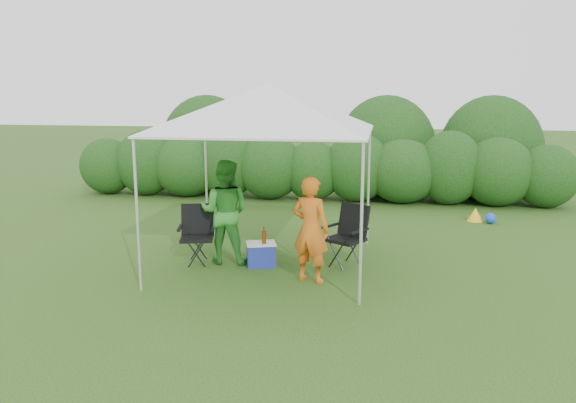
% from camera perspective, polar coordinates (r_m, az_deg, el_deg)
% --- Properties ---
extents(ground, '(70.00, 70.00, 0.00)m').
position_cam_1_polar(ground, '(8.55, -2.60, -7.36)').
color(ground, '#34591C').
extents(hedge, '(12.61, 1.53, 1.80)m').
position_cam_1_polar(hedge, '(14.16, 2.55, 3.42)').
color(hedge, '#1F4B17').
rests_on(hedge, ground).
extents(canopy, '(3.10, 3.10, 2.83)m').
position_cam_1_polar(canopy, '(8.61, -2.03, 9.46)').
color(canopy, silver).
rests_on(canopy, ground).
extents(chair_right, '(0.75, 0.74, 0.96)m').
position_cam_1_polar(chair_right, '(8.91, 6.16, -3.01)').
color(chair_right, black).
rests_on(chair_right, ground).
extents(chair_left, '(0.66, 0.63, 0.93)m').
position_cam_1_polar(chair_left, '(9.14, -9.21, -2.86)').
color(chair_left, black).
rests_on(chair_left, ground).
extents(man, '(0.66, 0.54, 1.55)m').
position_cam_1_polar(man, '(8.02, 2.31, -2.85)').
color(man, orange).
rests_on(man, ground).
extents(woman, '(0.81, 0.64, 1.66)m').
position_cam_1_polar(woman, '(8.98, -6.41, -1.04)').
color(woman, green).
rests_on(woman, ground).
extents(cooler, '(0.53, 0.45, 0.38)m').
position_cam_1_polar(cooler, '(8.88, -2.76, -5.36)').
color(cooler, '#2330A0').
rests_on(cooler, ground).
extents(bottle, '(0.07, 0.07, 0.27)m').
position_cam_1_polar(bottle, '(8.74, -2.45, -3.41)').
color(bottle, '#592D0C').
rests_on(bottle, cooler).
extents(lawn_toy, '(0.57, 0.47, 0.28)m').
position_cam_1_polar(lawn_toy, '(12.54, 18.85, -1.35)').
color(lawn_toy, yellow).
rests_on(lawn_toy, ground).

